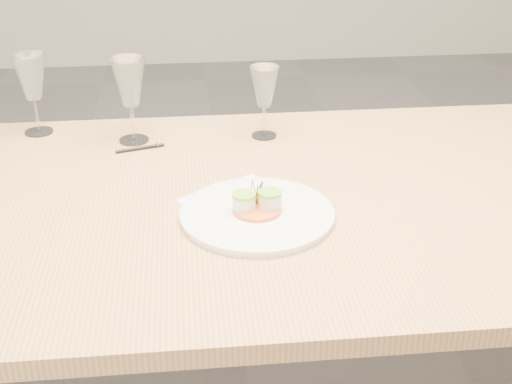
{
  "coord_description": "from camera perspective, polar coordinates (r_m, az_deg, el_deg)",
  "views": [
    {
      "loc": [
        -0.14,
        -1.37,
        1.47
      ],
      "look_at": [
        -0.01,
        -0.08,
        0.8
      ],
      "focal_mm": 50.0,
      "sensor_mm": 36.0,
      "label": 1
    }
  ],
  "objects": [
    {
      "name": "wine_glass_2",
      "position": [
        1.81,
        -10.09,
        8.51
      ],
      "size": [
        0.09,
        0.09,
        0.22
      ],
      "color": "white",
      "rests_on": "dining_table"
    },
    {
      "name": "ballpoint_pen",
      "position": [
        1.8,
        -9.24,
        3.48
      ],
      "size": [
        0.12,
        0.04,
        0.01
      ],
      "rotation": [
        0.0,
        0.0,
        0.28
      ],
      "color": "black",
      "rests_on": "dining_table"
    },
    {
      "name": "dinner_plate",
      "position": [
        1.46,
        0.1,
        -1.68
      ],
      "size": [
        0.32,
        0.32,
        0.08
      ],
      "rotation": [
        0.0,
        0.0,
        0.07
      ],
      "color": "white",
      "rests_on": "dining_table"
    },
    {
      "name": "dining_table",
      "position": [
        1.59,
        -0.05,
        -2.49
      ],
      "size": [
        2.4,
        1.0,
        0.75
      ],
      "color": "tan",
      "rests_on": "ground"
    },
    {
      "name": "wine_glass_3",
      "position": [
        1.81,
        0.68,
        8.29
      ],
      "size": [
        0.07,
        0.07,
        0.19
      ],
      "color": "white",
      "rests_on": "dining_table"
    },
    {
      "name": "recipe_sheet",
      "position": [
        1.5,
        -0.38,
        -1.36
      ],
      "size": [
        0.32,
        0.34,
        0.0
      ],
      "rotation": [
        0.0,
        0.0,
        0.56
      ],
      "color": "white",
      "rests_on": "dining_table"
    },
    {
      "name": "wine_glass_1",
      "position": [
        1.92,
        -17.55,
        8.64
      ],
      "size": [
        0.08,
        0.08,
        0.21
      ],
      "color": "white",
      "rests_on": "dining_table"
    }
  ]
}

